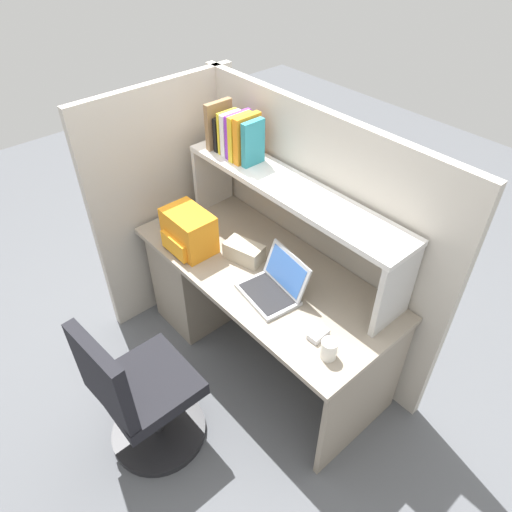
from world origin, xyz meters
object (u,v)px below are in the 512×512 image
at_px(backpack, 188,232).
at_px(office_chair, 141,398).
at_px(laptop, 274,286).
at_px(paper_cup, 329,349).
at_px(computer_mouse, 318,334).
at_px(tissue_box, 244,252).

bearing_deg(backpack, office_chair, -55.07).
bearing_deg(laptop, office_chair, -99.64).
height_order(paper_cup, office_chair, office_chair).
xyz_separation_m(computer_mouse, office_chair, (-0.49, -0.74, -0.35)).
distance_m(backpack, tissue_box, 0.34).
distance_m(backpack, computer_mouse, 0.97).
relative_size(computer_mouse, paper_cup, 1.03).
bearing_deg(paper_cup, tissue_box, 168.51).
distance_m(paper_cup, office_chair, 0.99).
xyz_separation_m(laptop, backpack, (-0.60, -0.12, 0.07)).
relative_size(laptop, office_chair, 0.37).
xyz_separation_m(laptop, office_chair, (-0.13, -0.79, -0.39)).
height_order(tissue_box, office_chair, office_chair).
xyz_separation_m(laptop, tissue_box, (-0.32, 0.06, -0.00)).
relative_size(computer_mouse, tissue_box, 0.47).
height_order(computer_mouse, office_chair, office_chair).
xyz_separation_m(laptop, computer_mouse, (0.36, -0.05, -0.03)).
bearing_deg(computer_mouse, tissue_box, 168.25).
distance_m(backpack, paper_cup, 1.07).
bearing_deg(paper_cup, backpack, -179.04).
relative_size(laptop, computer_mouse, 3.30).
xyz_separation_m(computer_mouse, tissue_box, (-0.67, 0.11, 0.03)).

